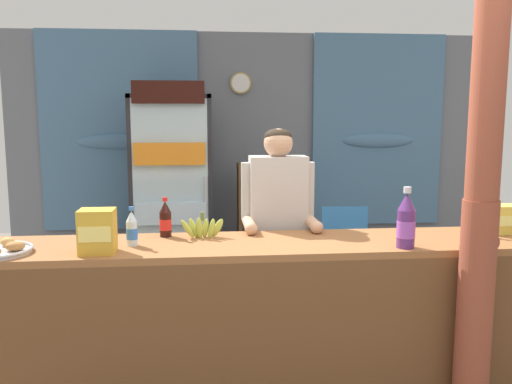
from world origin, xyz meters
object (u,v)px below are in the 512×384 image
drink_fridge (172,178)px  shopkeeper (278,219)px  banana_bunch (202,228)px  soda_bottle_cola (165,220)px  soda_bottle_orange_soda (471,219)px  soda_bottle_grape_soda (406,222)px  snack_box_instant_noodle (502,219)px  snack_box_choco_powder (97,231)px  stall_counter (287,309)px  soda_bottle_water (132,229)px  plastic_lawn_chair (342,243)px  timber_post (481,210)px  bottle_shelf_rack (261,219)px

drink_fridge → shopkeeper: 1.85m
banana_bunch → shopkeeper: bearing=31.8°
soda_bottle_cola → soda_bottle_orange_soda: bearing=-4.1°
soda_bottle_grape_soda → snack_box_instant_noodle: (0.74, 0.30, -0.06)m
snack_box_choco_powder → stall_counter: bearing=2.2°
soda_bottle_water → snack_box_choco_powder: size_ratio=0.95×
soda_bottle_water → soda_bottle_grape_soda: bearing=-7.4°
plastic_lawn_chair → banana_bunch: bearing=-127.8°
soda_bottle_grape_soda → soda_bottle_water: 1.51m
timber_post → drink_fridge: bearing=124.4°
timber_post → soda_bottle_water: (-1.82, 0.37, -0.14)m
stall_counter → soda_bottle_orange_soda: size_ratio=14.64×
bottle_shelf_rack → soda_bottle_grape_soda: 2.66m
drink_fridge → snack_box_instant_noodle: bearing=-43.7°
plastic_lawn_chair → banana_bunch: 2.19m
soda_bottle_cola → timber_post: bearing=-19.5°
plastic_lawn_chair → snack_box_instant_noodle: snack_box_instant_noodle is taller
bottle_shelf_rack → soda_bottle_cola: bottle_shelf_rack is taller
shopkeeper → soda_bottle_grape_soda: shopkeeper is taller
stall_counter → soda_bottle_water: (-0.86, 0.10, 0.46)m
plastic_lawn_chair → snack_box_instant_noodle: 1.90m
plastic_lawn_chair → soda_bottle_water: bearing=-132.6°
soda_bottle_water → soda_bottle_orange_soda: (2.02, 0.08, 0.00)m
soda_bottle_cola → snack_box_instant_noodle: soda_bottle_cola is taller
drink_fridge → plastic_lawn_chair: 1.73m
soda_bottle_water → snack_box_instant_noodle: (2.24, 0.11, -0.01)m
drink_fridge → bottle_shelf_rack: 1.02m
shopkeeper → soda_bottle_orange_soda: bearing=-19.1°
soda_bottle_water → banana_bunch: 0.42m
bottle_shelf_rack → soda_bottle_water: bottle_shelf_rack is taller
drink_fridge → shopkeeper: drink_fridge is taller
drink_fridge → soda_bottle_orange_soda: 2.81m
drink_fridge → bottle_shelf_rack: bearing=14.7°
soda_bottle_cola → soda_bottle_water: 0.27m
soda_bottle_grape_soda → soda_bottle_cola: soda_bottle_grape_soda is taller
plastic_lawn_chair → banana_bunch: (-1.31, -1.68, 0.53)m
plastic_lawn_chair → soda_bottle_water: (-1.70, -1.84, 0.56)m
plastic_lawn_chair → snack_box_choco_powder: 2.78m
plastic_lawn_chair → shopkeeper: size_ratio=0.54×
stall_counter → soda_bottle_grape_soda: bearing=-8.1°
shopkeeper → snack_box_instant_noodle: bearing=-15.0°
timber_post → soda_bottle_water: 1.87m
timber_post → bottle_shelf_rack: (-0.84, 2.75, -0.57)m
soda_bottle_cola → banana_bunch: (0.22, -0.05, -0.04)m
timber_post → banana_bunch: bearing=159.5°
stall_counter → plastic_lawn_chair: stall_counter is taller
soda_bottle_cola → banana_bunch: 0.23m
bottle_shelf_rack → drink_fridge: bearing=-165.3°
stall_counter → soda_bottle_cola: soda_bottle_cola is taller
shopkeeper → snack_box_choco_powder: shopkeeper is taller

